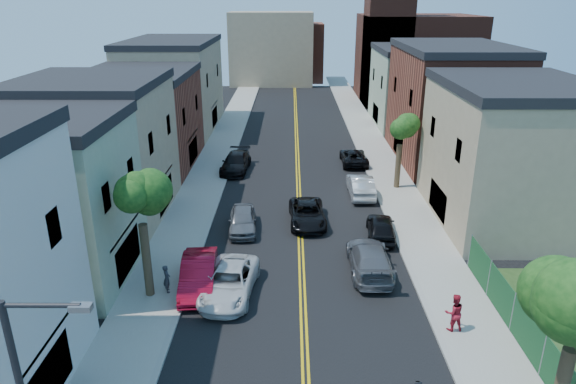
{
  "coord_description": "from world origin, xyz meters",
  "views": [
    {
      "loc": [
        -0.63,
        -8.92,
        14.63
      ],
      "look_at": [
        -0.82,
        23.96,
        2.0
      ],
      "focal_mm": 32.07,
      "sensor_mm": 36.0,
      "label": 1
    }
  ],
  "objects_px": {
    "grey_car_left": "(243,220)",
    "red_sedan": "(199,274)",
    "grey_car_right": "(370,259)",
    "black_suv_lane": "(307,214)",
    "white_pickup": "(229,282)",
    "pedestrian_left": "(167,279)",
    "silver_car_right": "(361,186)",
    "black_car_left": "(236,162)",
    "pedestrian_right": "(454,312)",
    "dark_car_right_far": "(354,157)",
    "black_car_right": "(381,227)"
  },
  "relations": [
    {
      "from": "pedestrian_left",
      "to": "black_car_left",
      "type": "bearing_deg",
      "value": -27.35
    },
    {
      "from": "black_car_left",
      "to": "white_pickup",
      "type": "bearing_deg",
      "value": -81.12
    },
    {
      "from": "white_pickup",
      "to": "grey_car_left",
      "type": "relative_size",
      "value": 1.22
    },
    {
      "from": "pedestrian_left",
      "to": "silver_car_right",
      "type": "bearing_deg",
      "value": -62.77
    },
    {
      "from": "white_pickup",
      "to": "black_suv_lane",
      "type": "height_order",
      "value": "white_pickup"
    },
    {
      "from": "pedestrian_left",
      "to": "pedestrian_right",
      "type": "bearing_deg",
      "value": -125.87
    },
    {
      "from": "red_sedan",
      "to": "pedestrian_left",
      "type": "distance_m",
      "value": 1.66
    },
    {
      "from": "grey_car_left",
      "to": "black_car_left",
      "type": "distance_m",
      "value": 12.46
    },
    {
      "from": "grey_car_left",
      "to": "pedestrian_right",
      "type": "height_order",
      "value": "pedestrian_right"
    },
    {
      "from": "black_suv_lane",
      "to": "red_sedan",
      "type": "bearing_deg",
      "value": -128.06
    },
    {
      "from": "dark_car_right_far",
      "to": "pedestrian_right",
      "type": "bearing_deg",
      "value": 93.4
    },
    {
      "from": "white_pickup",
      "to": "pedestrian_left",
      "type": "distance_m",
      "value": 3.25
    },
    {
      "from": "silver_car_right",
      "to": "black_car_left",
      "type": "bearing_deg",
      "value": -30.79
    },
    {
      "from": "black_car_right",
      "to": "grey_car_right",
      "type": "bearing_deg",
      "value": 78.25
    },
    {
      "from": "pedestrian_right",
      "to": "red_sedan",
      "type": "bearing_deg",
      "value": -23.5
    },
    {
      "from": "pedestrian_right",
      "to": "black_car_right",
      "type": "bearing_deg",
      "value": -86.86
    },
    {
      "from": "black_car_left",
      "to": "grey_car_right",
      "type": "bearing_deg",
      "value": -58.25
    },
    {
      "from": "black_car_left",
      "to": "silver_car_right",
      "type": "bearing_deg",
      "value": -25.94
    },
    {
      "from": "grey_car_left",
      "to": "pedestrian_left",
      "type": "bearing_deg",
      "value": -116.65
    },
    {
      "from": "black_car_right",
      "to": "dark_car_right_far",
      "type": "xyz_separation_m",
      "value": [
        0.01,
        15.44,
        -0.05
      ]
    },
    {
      "from": "dark_car_right_far",
      "to": "black_suv_lane",
      "type": "relative_size",
      "value": 0.96
    },
    {
      "from": "grey_car_left",
      "to": "black_car_right",
      "type": "relative_size",
      "value": 1.02
    },
    {
      "from": "black_suv_lane",
      "to": "pedestrian_left",
      "type": "bearing_deg",
      "value": -132.5
    },
    {
      "from": "pedestrian_left",
      "to": "dark_car_right_far",
      "type": "bearing_deg",
      "value": -51.76
    },
    {
      "from": "black_car_right",
      "to": "silver_car_right",
      "type": "relative_size",
      "value": 0.87
    },
    {
      "from": "red_sedan",
      "to": "white_pickup",
      "type": "height_order",
      "value": "red_sedan"
    },
    {
      "from": "grey_car_left",
      "to": "pedestrian_right",
      "type": "distance_m",
      "value": 15.3
    },
    {
      "from": "grey_car_right",
      "to": "black_suv_lane",
      "type": "height_order",
      "value": "grey_car_right"
    },
    {
      "from": "grey_car_right",
      "to": "silver_car_right",
      "type": "height_order",
      "value": "same"
    },
    {
      "from": "red_sedan",
      "to": "black_car_left",
      "type": "relative_size",
      "value": 0.93
    },
    {
      "from": "black_car_left",
      "to": "dark_car_right_far",
      "type": "height_order",
      "value": "black_car_left"
    },
    {
      "from": "pedestrian_left",
      "to": "black_suv_lane",
      "type": "bearing_deg",
      "value": -63.07
    },
    {
      "from": "grey_car_left",
      "to": "grey_car_right",
      "type": "xyz_separation_m",
      "value": [
        7.6,
        -5.38,
        0.07
      ]
    },
    {
      "from": "black_suv_lane",
      "to": "pedestrian_right",
      "type": "height_order",
      "value": "pedestrian_right"
    },
    {
      "from": "silver_car_right",
      "to": "black_suv_lane",
      "type": "bearing_deg",
      "value": 49.92
    },
    {
      "from": "black_car_right",
      "to": "black_suv_lane",
      "type": "height_order",
      "value": "black_car_right"
    },
    {
      "from": "grey_car_left",
      "to": "black_suv_lane",
      "type": "xyz_separation_m",
      "value": [
        4.3,
        1.16,
        -0.03
      ]
    },
    {
      "from": "black_car_left",
      "to": "pedestrian_right",
      "type": "relative_size",
      "value": 2.95
    },
    {
      "from": "grey_car_left",
      "to": "red_sedan",
      "type": "bearing_deg",
      "value": -107.33
    },
    {
      "from": "dark_car_right_far",
      "to": "black_suv_lane",
      "type": "distance_m",
      "value": 14.07
    },
    {
      "from": "grey_car_left",
      "to": "black_car_left",
      "type": "height_order",
      "value": "black_car_left"
    },
    {
      "from": "red_sedan",
      "to": "silver_car_right",
      "type": "relative_size",
      "value": 1.02
    },
    {
      "from": "grey_car_left",
      "to": "black_suv_lane",
      "type": "relative_size",
      "value": 0.86
    },
    {
      "from": "red_sedan",
      "to": "pedestrian_left",
      "type": "bearing_deg",
      "value": -163.8
    },
    {
      "from": "grey_car_right",
      "to": "black_car_left",
      "type": "bearing_deg",
      "value": -61.9
    },
    {
      "from": "red_sedan",
      "to": "black_suv_lane",
      "type": "distance_m",
      "value": 10.29
    },
    {
      "from": "white_pickup",
      "to": "pedestrian_right",
      "type": "bearing_deg",
      "value": -10.4
    },
    {
      "from": "black_suv_lane",
      "to": "pedestrian_left",
      "type": "relative_size",
      "value": 3.37
    },
    {
      "from": "grey_car_right",
      "to": "pedestrian_right",
      "type": "bearing_deg",
      "value": 119.01
    },
    {
      "from": "black_suv_lane",
      "to": "pedestrian_left",
      "type": "distance_m",
      "value": 11.71
    }
  ]
}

